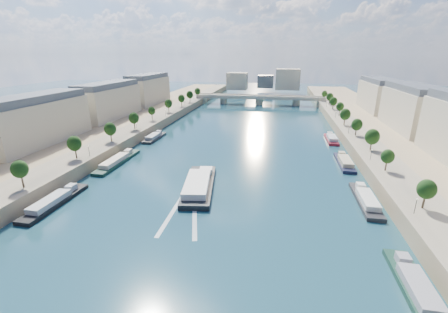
% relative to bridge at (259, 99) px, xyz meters
% --- Properties ---
extents(ground, '(700.00, 700.00, 0.00)m').
position_rel_bridge_xyz_m(ground, '(0.00, -139.29, -5.08)').
color(ground, '#0D2C39').
rests_on(ground, ground).
extents(quay_left, '(44.00, 520.00, 5.00)m').
position_rel_bridge_xyz_m(quay_left, '(-72.00, -139.29, -2.58)').
color(quay_left, '#9E8460').
rests_on(quay_left, ground).
extents(quay_right, '(44.00, 520.00, 5.00)m').
position_rel_bridge_xyz_m(quay_right, '(72.00, -139.29, -2.58)').
color(quay_right, '#9E8460').
rests_on(quay_right, ground).
extents(pave_left, '(14.00, 520.00, 0.10)m').
position_rel_bridge_xyz_m(pave_left, '(-57.00, -139.29, -0.03)').
color(pave_left, gray).
rests_on(pave_left, quay_left).
extents(pave_right, '(14.00, 520.00, 0.10)m').
position_rel_bridge_xyz_m(pave_right, '(57.00, -139.29, -0.03)').
color(pave_right, gray).
rests_on(pave_right, quay_right).
extents(trees_left, '(4.80, 268.80, 8.26)m').
position_rel_bridge_xyz_m(trees_left, '(-55.00, -137.29, 5.39)').
color(trees_left, '#382B1E').
rests_on(trees_left, ground).
extents(trees_right, '(4.80, 268.80, 8.26)m').
position_rel_bridge_xyz_m(trees_right, '(55.00, -129.29, 5.39)').
color(trees_right, '#382B1E').
rests_on(trees_right, ground).
extents(lamps_left, '(0.36, 200.36, 4.28)m').
position_rel_bridge_xyz_m(lamps_left, '(-52.50, -149.29, 2.70)').
color(lamps_left, black).
rests_on(lamps_left, ground).
extents(lamps_right, '(0.36, 200.36, 4.28)m').
position_rel_bridge_xyz_m(lamps_right, '(52.50, -134.29, 2.70)').
color(lamps_right, black).
rests_on(lamps_right, ground).
extents(buildings_left, '(16.00, 226.00, 23.20)m').
position_rel_bridge_xyz_m(buildings_left, '(-85.00, -127.29, 11.37)').
color(buildings_left, '#C3B896').
rests_on(buildings_left, ground).
extents(buildings_right, '(16.00, 226.00, 23.20)m').
position_rel_bridge_xyz_m(buildings_right, '(85.00, -127.29, 11.37)').
color(buildings_right, '#C3B896').
rests_on(buildings_right, ground).
extents(skyline, '(79.00, 42.00, 22.00)m').
position_rel_bridge_xyz_m(skyline, '(3.19, 80.23, 9.57)').
color(skyline, '#C3B896').
rests_on(skyline, ground).
extents(bridge, '(112.00, 12.00, 8.15)m').
position_rel_bridge_xyz_m(bridge, '(0.00, 0.00, 0.00)').
color(bridge, '#C1B79E').
rests_on(bridge, ground).
extents(tour_barge, '(13.93, 32.71, 4.30)m').
position_rel_bridge_xyz_m(tour_barge, '(-6.45, -179.23, -3.81)').
color(tour_barge, black).
rests_on(tour_barge, ground).
extents(wake, '(11.64, 26.03, 0.04)m').
position_rel_bridge_xyz_m(wake, '(-6.45, -195.73, -5.06)').
color(wake, silver).
rests_on(wake, ground).
extents(moored_barges_left, '(5.00, 159.84, 3.60)m').
position_rel_bridge_xyz_m(moored_barges_left, '(-45.50, -195.91, -4.24)').
color(moored_barges_left, '#151D2F').
rests_on(moored_barges_left, ground).
extents(moored_barges_right, '(5.00, 161.11, 3.60)m').
position_rel_bridge_xyz_m(moored_barges_right, '(45.50, -182.31, -4.24)').
color(moored_barges_right, black).
rests_on(moored_barges_right, ground).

